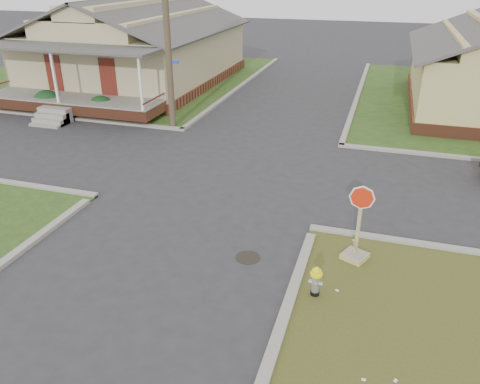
% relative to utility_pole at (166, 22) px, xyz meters
% --- Properties ---
extents(ground, '(120.00, 120.00, 0.00)m').
position_rel_utility_pole_xyz_m(ground, '(4.20, -8.90, -4.66)').
color(ground, '#2C2C2E').
rests_on(ground, ground).
extents(verge_far_left, '(19.00, 19.00, 0.05)m').
position_rel_utility_pole_xyz_m(verge_far_left, '(-8.80, 9.10, -4.64)').
color(verge_far_left, '#2A4518').
rests_on(verge_far_left, ground).
extents(curbs, '(80.00, 40.00, 0.12)m').
position_rel_utility_pole_xyz_m(curbs, '(4.20, -3.90, -4.66)').
color(curbs, gray).
rests_on(curbs, ground).
extents(manhole, '(0.64, 0.64, 0.01)m').
position_rel_utility_pole_xyz_m(manhole, '(6.40, -9.40, -4.66)').
color(manhole, black).
rests_on(manhole, ground).
extents(corner_house, '(10.10, 15.50, 5.30)m').
position_rel_utility_pole_xyz_m(corner_house, '(-5.80, 7.78, -2.38)').
color(corner_house, brown).
rests_on(corner_house, ground).
extents(utility_pole, '(1.80, 0.28, 9.00)m').
position_rel_utility_pole_xyz_m(utility_pole, '(0.00, 0.00, 0.00)').
color(utility_pole, '#463628').
rests_on(utility_pole, ground).
extents(fire_hydrant, '(0.28, 0.28, 0.75)m').
position_rel_utility_pole_xyz_m(fire_hydrant, '(8.30, -10.45, -4.20)').
color(fire_hydrant, black).
rests_on(fire_hydrant, ground).
extents(stop_sign, '(0.58, 0.57, 2.06)m').
position_rel_utility_pole_xyz_m(stop_sign, '(9.04, -8.69, -4.17)').
color(stop_sign, tan).
rests_on(stop_sign, ground).
extents(hedge_left, '(1.45, 1.18, 1.10)m').
position_rel_utility_pole_xyz_m(hedge_left, '(-7.15, 0.38, -4.06)').
color(hedge_left, '#123413').
rests_on(hedge_left, verge_far_left).
extents(hedge_right, '(1.34, 1.10, 1.02)m').
position_rel_utility_pole_xyz_m(hedge_right, '(-4.15, 0.60, -4.10)').
color(hedge_right, '#123413').
rests_on(hedge_right, verge_far_left).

